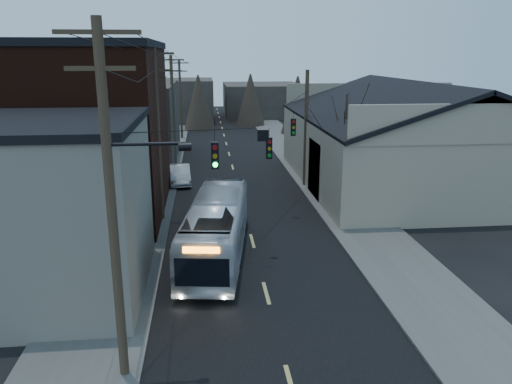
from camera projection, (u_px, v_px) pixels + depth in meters
road_surface at (234, 172)px, 41.72m from camera, size 9.00×110.00×0.02m
sidewalk_left at (155, 174)px, 41.06m from camera, size 4.00×110.00×0.12m
sidewalk_right at (310, 170)px, 42.36m from camera, size 4.00×110.00×0.12m
building_clapboard at (39, 212)px, 19.77m from camera, size 8.00×8.00×7.00m
building_brick at (76, 133)px, 29.81m from camera, size 10.00×12.00×10.00m
building_left_far at (126, 123)px, 45.60m from camera, size 9.00×14.00×7.00m
warehouse at (410, 149)px, 37.51m from camera, size 16.16×20.60×7.73m
building_far_left at (179, 100)px, 73.88m from camera, size 10.00×12.00×6.00m
building_far_right at (262, 100)px, 80.10m from camera, size 12.00×14.00×5.00m
bare_tree at (344, 151)px, 31.83m from camera, size 0.40×0.40×7.20m
utility_lines at (193, 123)px, 34.48m from camera, size 11.24×45.28×10.50m
bus at (216, 228)px, 24.02m from camera, size 3.82×10.70×2.91m
parked_car at (180, 175)px, 37.96m from camera, size 1.80×4.36×1.40m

